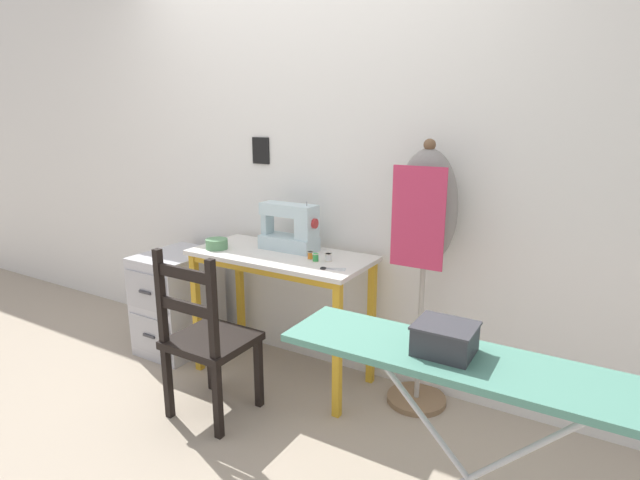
{
  "coord_description": "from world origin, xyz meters",
  "views": [
    {
      "loc": [
        1.6,
        -1.99,
        1.53
      ],
      "look_at": [
        0.28,
        0.22,
        0.89
      ],
      "focal_mm": 28.0,
      "sensor_mm": 36.0,
      "label": 1
    }
  ],
  "objects": [
    {
      "name": "ironing_board",
      "position": [
        1.31,
        -0.57,
        0.76
      ],
      "size": [
        1.25,
        0.3,
        0.82
      ],
      "color": "#518E7A",
      "rests_on": "ground_plane"
    },
    {
      "name": "wooden_chair",
      "position": [
        -0.09,
        -0.28,
        0.42
      ],
      "size": [
        0.4,
        0.38,
        0.91
      ],
      "color": "black",
      "rests_on": "ground_plane"
    },
    {
      "name": "dress_form",
      "position": [
        0.8,
        0.38,
        1.0
      ],
      "size": [
        0.32,
        0.32,
        1.42
      ],
      "color": "#846647",
      "rests_on": "ground_plane"
    },
    {
      "name": "thread_spool_mid_table",
      "position": [
        0.26,
        0.21,
        0.79
      ],
      "size": [
        0.04,
        0.04,
        0.04
      ],
      "color": "green",
      "rests_on": "sewing_table"
    },
    {
      "name": "filing_cabinet",
      "position": [
        -0.81,
        0.19,
        0.33
      ],
      "size": [
        0.39,
        0.52,
        0.66
      ],
      "color": "#B7B7BC",
      "rests_on": "ground_plane"
    },
    {
      "name": "thread_spool_near_machine",
      "position": [
        0.21,
        0.23,
        0.79
      ],
      "size": [
        0.03,
        0.03,
        0.04
      ],
      "color": "orange",
      "rests_on": "sewing_table"
    },
    {
      "name": "wall_back",
      "position": [
        -0.0,
        0.55,
        1.28
      ],
      "size": [
        10.0,
        0.06,
        2.55
      ],
      "color": "silver",
      "rests_on": "ground_plane"
    },
    {
      "name": "ground_plane",
      "position": [
        0.0,
        0.0,
        0.0
      ],
      "size": [
        14.0,
        14.0,
        0.0
      ],
      "primitive_type": "plane",
      "color": "tan"
    },
    {
      "name": "thread_spool_far_edge",
      "position": [
        0.31,
        0.25,
        0.79
      ],
      "size": [
        0.04,
        0.04,
        0.04
      ],
      "color": "silver",
      "rests_on": "sewing_table"
    },
    {
      "name": "sewing_table",
      "position": [
        0.0,
        0.23,
        0.65
      ],
      "size": [
        1.05,
        0.48,
        0.77
      ],
      "color": "silver",
      "rests_on": "ground_plane"
    },
    {
      "name": "fabric_bowl",
      "position": [
        -0.38,
        0.13,
        0.8
      ],
      "size": [
        0.13,
        0.13,
        0.06
      ],
      "color": "#56895B",
      "rests_on": "sewing_table"
    },
    {
      "name": "storage_box",
      "position": [
        1.2,
        -0.56,
        0.86
      ],
      "size": [
        0.19,
        0.16,
        0.1
      ],
      "color": "#333338",
      "rests_on": "ironing_board"
    },
    {
      "name": "scissors",
      "position": [
        0.38,
        0.13,
        0.77
      ],
      "size": [
        0.13,
        0.07,
        0.01
      ],
      "color": "silver",
      "rests_on": "sewing_table"
    },
    {
      "name": "sewing_machine",
      "position": [
        0.01,
        0.34,
        0.89
      ],
      "size": [
        0.36,
        0.15,
        0.3
      ],
      "color": "silver",
      "rests_on": "sewing_table"
    }
  ]
}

